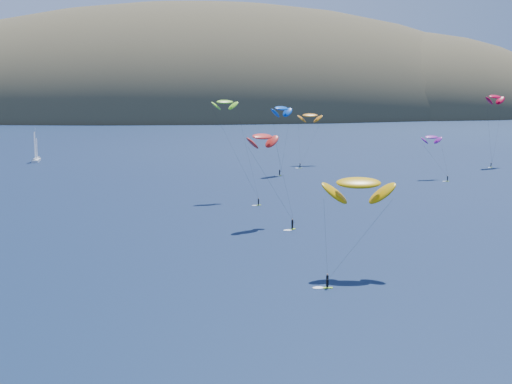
% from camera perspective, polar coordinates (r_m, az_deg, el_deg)
% --- Properties ---
extents(island, '(730.00, 300.00, 210.00)m').
position_cam_1_polar(island, '(615.27, -2.26, 5.30)').
color(island, '#3D3526').
rests_on(island, ground).
extents(sailboat, '(9.72, 8.46, 12.30)m').
position_cam_1_polar(sailboat, '(269.52, -17.18, 2.55)').
color(sailboat, silver).
rests_on(sailboat, ground).
extents(kitesurfer_2, '(12.90, 11.19, 16.97)m').
position_cam_1_polar(kitesurfer_2, '(109.36, 8.21, 0.72)').
color(kitesurfer_2, '#B9FF1C').
rests_on(kitesurfer_2, ground).
extents(kitesurfer_3, '(10.92, 14.40, 25.83)m').
position_cam_1_polar(kitesurfer_3, '(176.95, -2.50, 7.19)').
color(kitesurfer_3, '#B9FF1C').
rests_on(kitesurfer_3, ground).
extents(kitesurfer_4, '(9.49, 10.37, 23.04)m').
position_cam_1_polar(kitesurfer_4, '(223.79, 2.05, 6.70)').
color(kitesurfer_4, '#B9FF1C').
rests_on(kitesurfer_4, ground).
extents(kitesurfer_6, '(6.90, 9.74, 14.19)m').
position_cam_1_polar(kitesurfer_6, '(219.86, 13.86, 4.28)').
color(kitesurfer_6, '#B9FF1C').
rests_on(kitesurfer_6, ground).
extents(kitesurfer_8, '(9.67, 9.87, 26.03)m').
position_cam_1_polar(kitesurfer_8, '(257.71, 18.57, 7.24)').
color(kitesurfer_8, '#B9FF1C').
rests_on(kitesurfer_8, ground).
extents(kitesurfer_9, '(10.16, 10.70, 20.28)m').
position_cam_1_polar(kitesurfer_9, '(144.66, 0.52, 4.43)').
color(kitesurfer_9, '#B9FF1C').
rests_on(kitesurfer_9, ground).
extents(kitesurfer_11, '(10.65, 14.07, 19.31)m').
position_cam_1_polar(kitesurfer_11, '(250.11, 4.34, 6.13)').
color(kitesurfer_11, '#B9FF1C').
rests_on(kitesurfer_11, ground).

